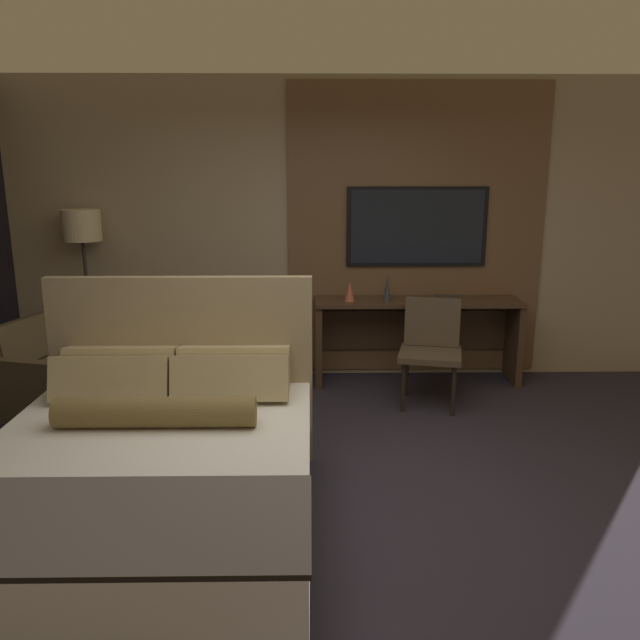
{
  "coord_description": "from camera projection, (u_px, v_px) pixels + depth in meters",
  "views": [
    {
      "loc": [
        -0.18,
        -3.33,
        1.96
      ],
      "look_at": [
        -0.11,
        0.99,
        0.92
      ],
      "focal_mm": 35.0,
      "sensor_mm": 36.0,
      "label": 1
    }
  ],
  "objects": [
    {
      "name": "bed",
      "position": [
        151.0,
        479.0,
        3.34
      ],
      "size": [
        1.74,
        2.16,
        1.29
      ],
      "color": "#33281E",
      "rests_on": "ground_plane"
    },
    {
      "name": "desk",
      "position": [
        416.0,
        326.0,
        5.86
      ],
      "size": [
        1.9,
        0.46,
        0.8
      ],
      "color": "#422D1E",
      "rests_on": "ground_plane"
    },
    {
      "name": "wall_back_tv_panel",
      "position": [
        341.0,
        231.0,
        5.89
      ],
      "size": [
        7.2,
        0.09,
        2.8
      ],
      "color": "tan",
      "rests_on": "ground_plane"
    },
    {
      "name": "vase_tall",
      "position": [
        387.0,
        288.0,
        5.69
      ],
      "size": [
        0.08,
        0.08,
        0.25
      ],
      "color": "#333338",
      "rests_on": "desk"
    },
    {
      "name": "ground_plane",
      "position": [
        341.0,
        510.0,
        3.7
      ],
      "size": [
        16.0,
        16.0,
        0.0
      ],
      "primitive_type": "plane",
      "color": "#28232D"
    },
    {
      "name": "desk_chair",
      "position": [
        431.0,
        342.0,
        5.32
      ],
      "size": [
        0.61,
        0.6,
        0.9
      ],
      "rotation": [
        0.0,
        0.0,
        -0.23
      ],
      "color": "#4C3D2D",
      "rests_on": "ground_plane"
    },
    {
      "name": "tv",
      "position": [
        417.0,
        227.0,
        5.82
      ],
      "size": [
        1.31,
        0.04,
        0.74
      ],
      "color": "black"
    },
    {
      "name": "floor_lamp",
      "position": [
        83.0,
        239.0,
        5.62
      ],
      "size": [
        0.34,
        0.34,
        1.62
      ],
      "color": "#282623",
      "rests_on": "ground_plane"
    },
    {
      "name": "vase_short",
      "position": [
        350.0,
        291.0,
        5.68
      ],
      "size": [
        0.1,
        0.1,
        0.18
      ],
      "color": "#B2563D",
      "rests_on": "desk"
    },
    {
      "name": "armchair_by_window",
      "position": [
        60.0,
        379.0,
        5.27
      ],
      "size": [
        1.04,
        1.07,
        0.75
      ],
      "rotation": [
        0.0,
        0.0,
        1.31
      ],
      "color": "brown",
      "rests_on": "ground_plane"
    },
    {
      "name": "book",
      "position": [
        447.0,
        298.0,
        5.79
      ],
      "size": [
        0.25,
        0.19,
        0.03
      ],
      "color": "#332D28",
      "rests_on": "desk"
    }
  ]
}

